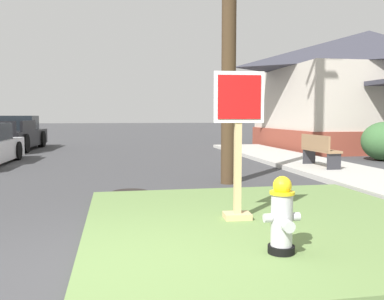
{
  "coord_description": "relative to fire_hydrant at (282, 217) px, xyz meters",
  "views": [
    {
      "loc": [
        0.06,
        -3.8,
        1.49
      ],
      "look_at": [
        1.3,
        2.92,
        0.92
      ],
      "focal_mm": 38.94,
      "sensor_mm": 36.0,
      "label": 1
    }
  ],
  "objects": [
    {
      "name": "sidewalk_strip",
      "position": [
        3.96,
        5.93,
        -0.39
      ],
      "size": [
        2.2,
        18.22,
        0.12
      ],
      "primitive_type": "cube",
      "color": "#B2AFA8",
      "rests_on": "ground"
    },
    {
      "name": "grass_corner_patch",
      "position": [
        0.35,
        1.37,
        -0.41
      ],
      "size": [
        4.82,
        4.94,
        0.08
      ],
      "primitive_type": "cube",
      "color": "#668447",
      "rests_on": "ground"
    },
    {
      "name": "manhole_cover",
      "position": [
        -1.39,
        4.14,
        -0.44
      ],
      "size": [
        0.7,
        0.7,
        0.02
      ],
      "primitive_type": "cylinder",
      "color": "black",
      "rests_on": "ground"
    },
    {
      "name": "street_bench",
      "position": [
        3.7,
        6.36,
        0.13
      ],
      "size": [
        0.43,
        1.5,
        0.85
      ],
      "color": "#93704C",
      "rests_on": "sidewalk_strip"
    },
    {
      "name": "pickup_truck_black",
      "position": [
        -6.06,
        15.19,
        0.16
      ],
      "size": [
        2.27,
        5.24,
        1.48
      ],
      "color": "black",
      "rests_on": "ground"
    },
    {
      "name": "fire_hydrant",
      "position": [
        0.0,
        0.0,
        0.0
      ],
      "size": [
        0.38,
        0.34,
        0.8
      ],
      "color": "black",
      "rests_on": "grass_corner_patch"
    },
    {
      "name": "corner_house",
      "position": [
        9.53,
        13.17,
        2.24
      ],
      "size": [
        8.89,
        8.25,
        5.25
      ],
      "color": "brown",
      "rests_on": "ground"
    },
    {
      "name": "ground_plane",
      "position": [
        -1.72,
        -0.12,
        -0.45
      ],
      "size": [
        160.0,
        160.0,
        0.0
      ],
      "primitive_type": "plane",
      "color": "#3D3D3F"
    },
    {
      "name": "stop_sign",
      "position": [
        -0.03,
        1.45,
        0.56
      ],
      "size": [
        0.68,
        0.3,
        1.99
      ],
      "color": "tan",
      "rests_on": "grass_corner_patch"
    }
  ]
}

